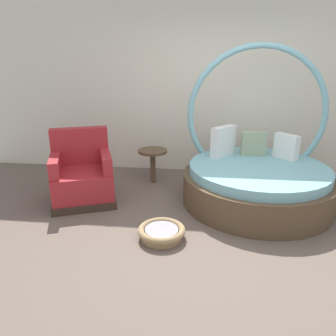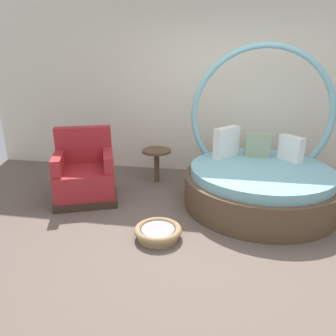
# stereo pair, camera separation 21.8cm
# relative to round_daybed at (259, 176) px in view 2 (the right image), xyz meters

# --- Properties ---
(ground_plane) EXTENTS (8.00, 8.00, 0.02)m
(ground_plane) POSITION_rel_round_daybed_xyz_m (-0.52, -1.03, -0.38)
(ground_plane) COLOR #66564C
(back_wall) EXTENTS (8.00, 0.12, 3.11)m
(back_wall) POSITION_rel_round_daybed_xyz_m (-0.52, 1.19, 1.18)
(back_wall) COLOR silver
(back_wall) RESTS_ON ground_plane
(round_daybed) EXTENTS (1.94, 1.94, 2.04)m
(round_daybed) POSITION_rel_round_daybed_xyz_m (0.00, 0.00, 0.00)
(round_daybed) COLOR brown
(round_daybed) RESTS_ON ground_plane
(red_armchair) EXTENTS (1.03, 1.03, 0.94)m
(red_armchair) POSITION_rel_round_daybed_xyz_m (-2.32, -0.24, -0.04)
(red_armchair) COLOR #38281E
(red_armchair) RESTS_ON ground_plane
(pet_basket) EXTENTS (0.51, 0.51, 0.13)m
(pet_basket) POSITION_rel_round_daybed_xyz_m (-1.13, -1.11, -0.30)
(pet_basket) COLOR #9E7F56
(pet_basket) RESTS_ON ground_plane
(side_table) EXTENTS (0.44, 0.44, 0.52)m
(side_table) POSITION_rel_round_daybed_xyz_m (-1.48, 0.50, 0.05)
(side_table) COLOR brown
(side_table) RESTS_ON ground_plane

